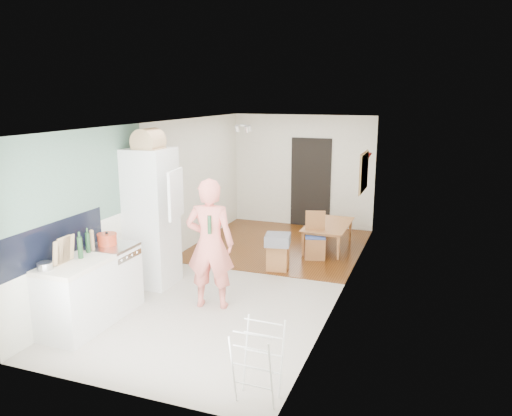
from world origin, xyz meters
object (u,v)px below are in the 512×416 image
Objects in this scene: person at (210,232)px; dining_chair at (315,236)px; drying_rack at (258,363)px; dining_table at (329,238)px; stool at (278,257)px.

person reaches higher than dining_chair.
dining_table is at bearing 95.76° from drying_rack.
drying_rack is (0.37, -5.09, 0.18)m from dining_table.
drying_rack is (1.38, -1.87, -0.69)m from person.
dining_chair is 4.45m from drying_rack.
drying_rack is (0.49, -4.42, -0.04)m from dining_chair.
dining_chair is at bearing 97.96° from drying_rack.
person is at bearing -103.99° from stool.
dining_table is 2.64× the size of stool.
stool is at bearing 106.27° from drying_rack.
stool is (-0.58, -1.47, 0.02)m from dining_table.
stool is at bearing 158.38° from dining_table.
person is 3.49m from dining_table.
person is at bearing 128.09° from drying_rack.
dining_table is at bearing 68.50° from stool.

